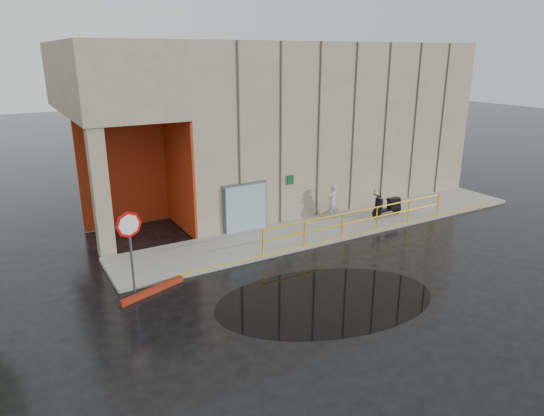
{
  "coord_description": "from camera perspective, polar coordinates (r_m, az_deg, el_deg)",
  "views": [
    {
      "loc": [
        -8.8,
        -11.82,
        7.52
      ],
      "look_at": [
        -0.18,
        3.0,
        2.02
      ],
      "focal_mm": 32.0,
      "sensor_mm": 36.0,
      "label": 1
    }
  ],
  "objects": [
    {
      "name": "ground",
      "position": [
        16.54,
        5.85,
        -9.34
      ],
      "size": [
        120.0,
        120.0,
        0.0
      ],
      "primitive_type": "plane",
      "color": "black",
      "rests_on": "ground"
    },
    {
      "name": "sidewalk",
      "position": [
        22.04,
        7.45,
        -2.11
      ],
      "size": [
        20.0,
        3.0,
        0.15
      ],
      "primitive_type": "cube",
      "color": "gray",
      "rests_on": "ground"
    },
    {
      "name": "building",
      "position": [
        26.91,
        1.18,
        10.71
      ],
      "size": [
        20.0,
        10.17,
        8.0
      ],
      "color": "gray",
      "rests_on": "ground"
    },
    {
      "name": "guardrail",
      "position": [
        21.01,
        10.29,
        -1.51
      ],
      "size": [
        9.56,
        0.06,
        1.03
      ],
      "color": "#FFB50D",
      "rests_on": "sidewalk"
    },
    {
      "name": "person",
      "position": [
        22.62,
        7.1,
        0.8
      ],
      "size": [
        0.67,
        0.53,
        1.62
      ],
      "primitive_type": "imported",
      "rotation": [
        0.0,
        0.0,
        3.41
      ],
      "color": "#ADAEB2",
      "rests_on": "sidewalk"
    },
    {
      "name": "scooter",
      "position": [
        23.4,
        13.49,
        0.9
      ],
      "size": [
        1.73,
        0.58,
        1.33
      ],
      "rotation": [
        0.0,
        0.0,
        -0.01
      ],
      "color": "black",
      "rests_on": "sidewalk"
    },
    {
      "name": "stop_sign",
      "position": [
        15.78,
        -16.4,
        -3.17
      ],
      "size": [
        0.86,
        0.2,
        2.87
      ],
      "rotation": [
        0.0,
        0.0,
        -0.21
      ],
      "color": "#5E5D62",
      "rests_on": "ground"
    },
    {
      "name": "red_curb",
      "position": [
        16.57,
        -13.86,
        -9.4
      ],
      "size": [
        2.33,
        0.96,
        0.18
      ],
      "primitive_type": "cube",
      "rotation": [
        0.0,
        0.0,
        0.33
      ],
      "color": "maroon",
      "rests_on": "ground"
    },
    {
      "name": "puddle",
      "position": [
        15.83,
        6.33,
        -10.67
      ],
      "size": [
        8.0,
        5.94,
        0.01
      ],
      "primitive_type": "cube",
      "rotation": [
        0.0,
        0.0,
        -0.23
      ],
      "color": "black",
      "rests_on": "ground"
    }
  ]
}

